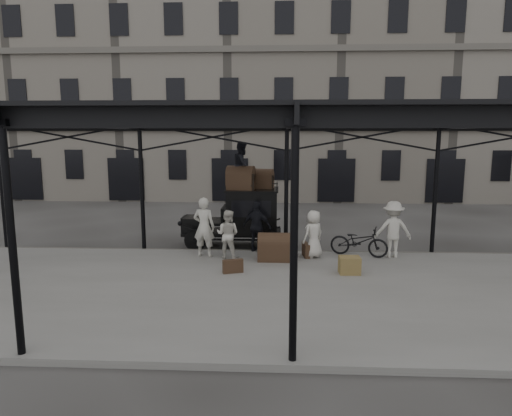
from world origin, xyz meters
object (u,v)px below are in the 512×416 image
at_px(porter_official, 257,227).
at_px(steamer_trunk_platform, 274,249).
at_px(taxi, 244,215).
at_px(steamer_trunk_roof_near, 241,180).
at_px(bicycle, 359,241).
at_px(porter_left, 204,227).

relative_size(porter_official, steamer_trunk_platform, 1.70).
distance_m(taxi, porter_official, 1.34).
bearing_deg(porter_official, taxi, -44.82).
height_order(steamer_trunk_roof_near, steamer_trunk_platform, steamer_trunk_roof_near).
bearing_deg(porter_official, bicycle, -166.55).
relative_size(taxi, bicycle, 1.93).
bearing_deg(porter_left, bicycle, -167.06).
distance_m(bicycle, steamer_trunk_roof_near, 4.66).
relative_size(porter_left, bicycle, 1.04).
bearing_deg(steamer_trunk_roof_near, porter_left, -110.39).
bearing_deg(bicycle, steamer_trunk_roof_near, 90.07).
height_order(porter_left, steamer_trunk_platform, porter_left).
bearing_deg(steamer_trunk_platform, steamer_trunk_roof_near, 121.49).
xyz_separation_m(taxi, porter_official, (0.55, -1.21, -0.19)).
xyz_separation_m(bicycle, steamer_trunk_roof_near, (-4.03, 1.39, 1.89)).
xyz_separation_m(porter_left, steamer_trunk_platform, (2.30, -0.36, -0.61)).
distance_m(porter_official, steamer_trunk_roof_near, 1.91).
bearing_deg(bicycle, steamer_trunk_platform, 122.33).
distance_m(bicycle, steamer_trunk_platform, 2.88).
bearing_deg(porter_official, steamer_trunk_platform, 139.15).
distance_m(porter_official, bicycle, 3.44).
relative_size(bicycle, steamer_trunk_platform, 1.85).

